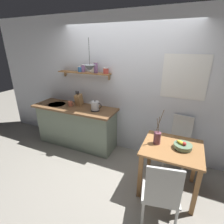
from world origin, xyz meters
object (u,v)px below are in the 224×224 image
at_px(electric_kettle, 95,106).
at_px(knife_block, 79,100).
at_px(twig_vase, 157,138).
at_px(dining_chair_far, 179,141).
at_px(coffee_mug_by_sink, 70,104).
at_px(dining_table, 171,155).
at_px(dining_chair_near, 161,193).
at_px(fruit_bowl, 183,146).
at_px(pendant_lamp, 90,68).

relative_size(electric_kettle, knife_block, 0.80).
bearing_deg(twig_vase, dining_chair_far, 64.79).
distance_m(dining_chair_far, coffee_mug_by_sink, 2.28).
bearing_deg(dining_table, dining_chair_near, -92.41).
distance_m(dining_table, twig_vase, 0.33).
bearing_deg(electric_kettle, dining_table, -17.97).
relative_size(dining_table, fruit_bowl, 3.32).
bearing_deg(knife_block, dining_chair_near, -33.40).
distance_m(electric_kettle, knife_block, 0.50).
height_order(twig_vase, pendant_lamp, pendant_lamp).
height_order(dining_chair_far, electric_kettle, electric_kettle).
bearing_deg(dining_chair_near, pendant_lamp, 143.90).
height_order(dining_chair_far, fruit_bowl, dining_chair_far).
relative_size(dining_chair_far, fruit_bowl, 3.90).
distance_m(fruit_bowl, coffee_mug_by_sink, 2.34).
relative_size(knife_block, coffee_mug_by_sink, 2.43).
relative_size(dining_chair_near, pendant_lamp, 1.69).
height_order(fruit_bowl, coffee_mug_by_sink, coffee_mug_by_sink).
distance_m(dining_chair_far, pendant_lamp, 2.08).
xyz_separation_m(dining_table, fruit_bowl, (0.13, 0.01, 0.18)).
relative_size(dining_table, twig_vase, 1.53).
xyz_separation_m(dining_table, dining_chair_far, (0.08, 0.64, -0.11)).
xyz_separation_m(dining_chair_far, knife_block, (-2.09, -0.00, 0.51)).
height_order(dining_table, electric_kettle, electric_kettle).
xyz_separation_m(dining_table, coffee_mug_by_sink, (-2.15, 0.52, 0.33)).
height_order(dining_chair_near, dining_chair_far, dining_chair_far).
distance_m(dining_table, dining_chair_near, 0.68).
relative_size(twig_vase, coffee_mug_by_sink, 4.03).
relative_size(dining_table, dining_chair_far, 0.85).
xyz_separation_m(dining_chair_far, electric_kettle, (-1.61, -0.14, 0.48)).
distance_m(dining_chair_far, fruit_bowl, 0.70).
distance_m(dining_chair_near, pendant_lamp, 2.30).
distance_m(dining_chair_near, fruit_bowl, 0.75).
relative_size(fruit_bowl, pendant_lamp, 0.44).
height_order(dining_chair_near, fruit_bowl, dining_chair_near).
xyz_separation_m(fruit_bowl, electric_kettle, (-1.67, 0.49, 0.19)).
bearing_deg(dining_chair_near, knife_block, 146.60).
bearing_deg(coffee_mug_by_sink, pendant_lamp, -3.49).
relative_size(dining_chair_near, electric_kettle, 3.69).
relative_size(electric_kettle, pendant_lamp, 0.46).
distance_m(twig_vase, electric_kettle, 1.41).
bearing_deg(fruit_bowl, coffee_mug_by_sink, 167.49).
relative_size(dining_chair_near, twig_vase, 1.78).
relative_size(dining_chair_far, coffee_mug_by_sink, 7.26).
height_order(knife_block, pendant_lamp, pendant_lamp).
bearing_deg(coffee_mug_by_sink, dining_table, -13.50).
bearing_deg(pendant_lamp, dining_table, -16.74).
distance_m(dining_chair_far, twig_vase, 0.79).
height_order(dining_table, dining_chair_far, dining_chair_far).
xyz_separation_m(dining_table, twig_vase, (-0.23, -0.00, 0.23)).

